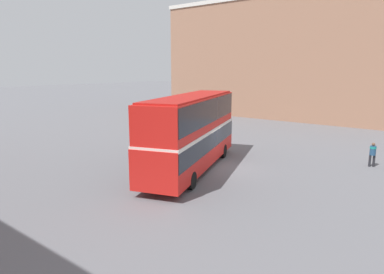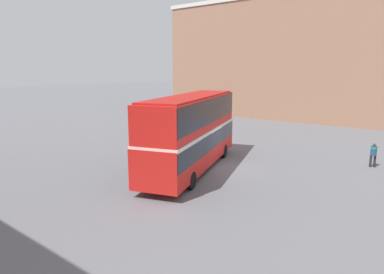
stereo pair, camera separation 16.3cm
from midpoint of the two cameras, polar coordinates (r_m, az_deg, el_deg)
ground_plane at (r=22.41m, az=5.57°, el=-5.15°), size 240.00×240.00×0.00m
building_row_right at (r=47.80m, az=15.38°, el=12.55°), size 8.45×33.58×15.47m
double_decker_bus at (r=21.33m, az=-0.22°, el=1.49°), size 11.69×6.14×4.72m
pedestrian_foreground at (r=25.25m, az=27.74°, el=-2.23°), size 0.53×0.53×1.61m
parked_car_kerb_near at (r=43.37m, az=-4.15°, el=3.80°), size 4.39×2.45×1.44m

